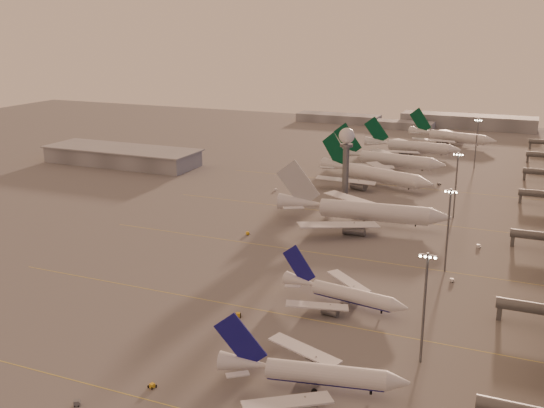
% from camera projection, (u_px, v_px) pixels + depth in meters
% --- Properties ---
extents(ground, '(700.00, 700.00, 0.00)m').
position_uv_depth(ground, '(186.00, 315.00, 158.47)').
color(ground, '#5F5D5D').
rests_on(ground, ground).
extents(taxiway_markings, '(180.00, 185.25, 0.02)m').
position_uv_depth(taxiway_markings, '(363.00, 258.00, 196.72)').
color(taxiway_markings, gold).
rests_on(taxiway_markings, ground).
extents(hangar, '(82.00, 27.00, 8.50)m').
position_uv_depth(hangar, '(122.00, 156.00, 326.27)').
color(hangar, slate).
rests_on(hangar, ground).
extents(radar_tower, '(6.40, 6.40, 31.10)m').
position_uv_depth(radar_tower, '(346.00, 149.00, 256.98)').
color(radar_tower, '#56595E').
rests_on(radar_tower, ground).
extents(mast_a, '(3.60, 0.56, 25.00)m').
position_uv_depth(mast_a, '(424.00, 303.00, 132.86)').
color(mast_a, '#56595E').
rests_on(mast_a, ground).
extents(mast_b, '(3.60, 0.56, 25.00)m').
position_uv_depth(mast_b, '(448.00, 227.00, 182.65)').
color(mast_b, '#56595E').
rests_on(mast_b, ground).
extents(mast_c, '(3.60, 0.56, 25.00)m').
position_uv_depth(mast_c, '(456.00, 182.00, 233.19)').
color(mast_c, '#56595E').
rests_on(mast_c, ground).
extents(mast_d, '(3.60, 0.56, 25.00)m').
position_uv_depth(mast_d, '(476.00, 141.00, 313.56)').
color(mast_d, '#56595E').
rests_on(mast_d, ground).
extents(distant_horizon, '(165.00, 37.50, 9.00)m').
position_uv_depth(distant_horizon, '(427.00, 121.00, 444.05)').
color(distant_horizon, slate).
rests_on(distant_horizon, ground).
extents(narrowbody_near, '(38.67, 30.57, 15.25)m').
position_uv_depth(narrowbody_near, '(312.00, 376.00, 125.47)').
color(narrowbody_near, silver).
rests_on(narrowbody_near, ground).
extents(narrowbody_mid, '(35.36, 28.02, 13.88)m').
position_uv_depth(narrowbody_mid, '(343.00, 295.00, 163.12)').
color(narrowbody_mid, silver).
rests_on(narrowbody_mid, ground).
extents(widebody_white, '(63.51, 50.69, 22.34)m').
position_uv_depth(widebody_white, '(363.00, 215.00, 228.14)').
color(widebody_white, silver).
rests_on(widebody_white, ground).
extents(greentail_a, '(56.33, 44.70, 21.37)m').
position_uv_depth(greentail_a, '(375.00, 177.00, 283.52)').
color(greentail_a, silver).
rests_on(greentail_a, ground).
extents(greentail_b, '(58.77, 47.15, 21.43)m').
position_uv_depth(greentail_b, '(388.00, 162.00, 314.68)').
color(greentail_b, silver).
rests_on(greentail_b, ground).
extents(greentail_c, '(54.48, 43.89, 19.78)m').
position_uv_depth(greentail_c, '(412.00, 149.00, 349.14)').
color(greentail_c, silver).
rests_on(greentail_c, ground).
extents(greentail_d, '(53.99, 42.98, 20.18)m').
position_uv_depth(greentail_d, '(452.00, 138.00, 379.07)').
color(greentail_d, silver).
rests_on(greentail_d, ground).
extents(gsv_truck_a, '(6.02, 4.88, 2.35)m').
position_uv_depth(gsv_truck_a, '(79.00, 400.00, 120.87)').
color(gsv_truck_a, '#5A5C5F').
rests_on(gsv_truck_a, ground).
extents(gsv_tug_near, '(2.55, 3.42, 0.87)m').
position_uv_depth(gsv_tug_near, '(152.00, 386.00, 126.86)').
color(gsv_tug_near, gold).
rests_on(gsv_tug_near, ground).
extents(gsv_tug_mid, '(3.44, 4.09, 1.01)m').
position_uv_depth(gsv_tug_mid, '(238.00, 315.00, 157.35)').
color(gsv_tug_mid, gold).
rests_on(gsv_tug_mid, ground).
extents(gsv_truck_b, '(5.69, 2.72, 2.21)m').
position_uv_depth(gsv_truck_b, '(453.00, 279.00, 178.25)').
color(gsv_truck_b, white).
rests_on(gsv_truck_b, ground).
extents(gsv_truck_c, '(5.09, 5.04, 2.13)m').
position_uv_depth(gsv_truck_c, '(249.00, 232.00, 218.28)').
color(gsv_truck_c, gold).
rests_on(gsv_truck_c, ground).
extents(gsv_catering_b, '(5.65, 3.57, 4.30)m').
position_uv_depth(gsv_catering_b, '(479.00, 242.00, 205.24)').
color(gsv_catering_b, white).
rests_on(gsv_catering_b, ground).
extents(gsv_tug_far, '(3.24, 4.04, 1.00)m').
position_uv_depth(gsv_tug_far, '(340.00, 209.00, 247.35)').
color(gsv_tug_far, white).
rests_on(gsv_tug_far, ground).
extents(gsv_truck_d, '(3.29, 5.51, 2.09)m').
position_uv_depth(gsv_truck_d, '(276.00, 188.00, 275.62)').
color(gsv_truck_d, white).
rests_on(gsv_truck_d, ground).
extents(gsv_tug_hangar, '(3.66, 3.13, 0.90)m').
position_uv_depth(gsv_tug_hangar, '(439.00, 184.00, 285.27)').
color(gsv_tug_hangar, '#5A5C5F').
rests_on(gsv_tug_hangar, ground).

